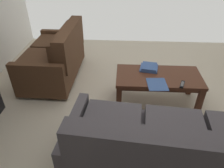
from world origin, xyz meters
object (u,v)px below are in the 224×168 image
at_px(sofa_main, 175,152).
at_px(coffee_table, 158,80).
at_px(book_stack, 149,67).
at_px(loose_magazine, 157,84).
at_px(tv_remote, 182,84).
at_px(loveseat_near, 56,57).

distance_m(sofa_main, coffee_table, 1.17).
xyz_separation_m(book_stack, loose_magazine, (-0.07, 0.39, -0.02)).
distance_m(sofa_main, tv_remote, 0.99).
bearing_deg(book_stack, tv_remote, 134.86).
xyz_separation_m(sofa_main, loveseat_near, (1.61, -1.79, 0.02)).
height_order(coffee_table, book_stack, book_stack).
distance_m(loveseat_near, loose_magazine, 1.76).
xyz_separation_m(coffee_table, book_stack, (0.12, -0.17, 0.10)).
bearing_deg(loose_magazine, tv_remote, 177.14).
distance_m(tv_remote, loose_magazine, 0.32).
height_order(tv_remote, loose_magazine, tv_remote).
xyz_separation_m(loveseat_near, book_stack, (-1.48, 0.46, 0.11)).
xyz_separation_m(loveseat_near, tv_remote, (-1.86, 0.84, 0.09)).
bearing_deg(sofa_main, book_stack, -84.33).
distance_m(book_stack, tv_remote, 0.54).
distance_m(coffee_table, tv_remote, 0.35).
bearing_deg(tv_remote, coffee_table, -39.71).
bearing_deg(loose_magazine, coffee_table, -106.83).
bearing_deg(book_stack, loveseat_near, -17.17).
distance_m(book_stack, loose_magazine, 0.40).
distance_m(loveseat_near, book_stack, 1.55).
bearing_deg(loveseat_near, sofa_main, 131.92).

